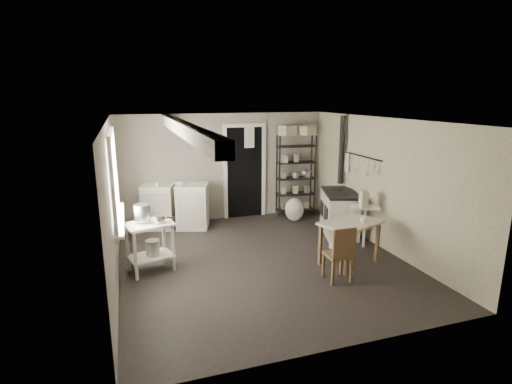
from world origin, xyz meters
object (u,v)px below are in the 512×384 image
object	(u,v)px
stockpot	(142,213)
chair	(338,249)
prep_table	(150,247)
stove	(339,212)
shelf_rack	(296,173)
work_table	(349,241)
flour_sack	(294,210)
base_cabinets	(176,206)

from	to	relation	value
stockpot	chair	xyz separation A→B (m)	(2.67, -1.23, -0.45)
prep_table	stove	distance (m)	3.70
shelf_rack	work_table	world-z (taller)	shelf_rack
work_table	flour_sack	xyz separation A→B (m)	(0.07, 2.37, -0.14)
base_cabinets	chair	bearing A→B (deg)	-41.25
base_cabinets	chair	xyz separation A→B (m)	(1.95, -3.20, 0.02)
shelf_rack	chair	xyz separation A→B (m)	(-0.77, -3.33, -0.46)
prep_table	chair	size ratio (longest dim) A/B	0.91
base_cabinets	stove	distance (m)	3.31
stockpot	prep_table	bearing A→B (deg)	-29.08
stove	chair	xyz separation A→B (m)	(-1.06, -1.82, 0.04)
work_table	chair	size ratio (longest dim) A/B	1.08
stockpot	shelf_rack	world-z (taller)	shelf_rack
stove	shelf_rack	bearing A→B (deg)	118.82
stockpot	shelf_rack	size ratio (longest dim) A/B	0.14
shelf_rack	flour_sack	xyz separation A→B (m)	(-0.22, -0.47, -0.71)
stove	chair	distance (m)	2.11
shelf_rack	chair	distance (m)	3.45
base_cabinets	chair	size ratio (longest dim) A/B	1.62
prep_table	base_cabinets	size ratio (longest dim) A/B	0.56
shelf_rack	stove	xyz separation A→B (m)	(0.29, -1.51, -0.51)
prep_table	stove	xyz separation A→B (m)	(3.65, 0.64, 0.04)
stove	work_table	bearing A→B (deg)	-95.36
work_table	flour_sack	distance (m)	2.37
work_table	flour_sack	size ratio (longest dim) A/B	1.85
flour_sack	stove	bearing A→B (deg)	-63.85
base_cabinets	shelf_rack	distance (m)	2.77
prep_table	base_cabinets	bearing A→B (deg)	72.43
prep_table	work_table	distance (m)	3.15
stove	prep_table	bearing A→B (deg)	-151.97
prep_table	stove	world-z (taller)	stove
work_table	flour_sack	bearing A→B (deg)	88.26
base_cabinets	stove	bearing A→B (deg)	-7.19
work_table	chair	world-z (taller)	chair
chair	flour_sack	bearing A→B (deg)	80.12
stove	work_table	xyz separation A→B (m)	(-0.58, -1.33, -0.06)
flour_sack	stockpot	bearing A→B (deg)	-153.21
work_table	shelf_rack	bearing A→B (deg)	84.13
prep_table	stockpot	size ratio (longest dim) A/B	3.04
shelf_rack	stove	world-z (taller)	shelf_rack
stockpot	chair	distance (m)	2.97
shelf_rack	flour_sack	bearing A→B (deg)	-107.03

